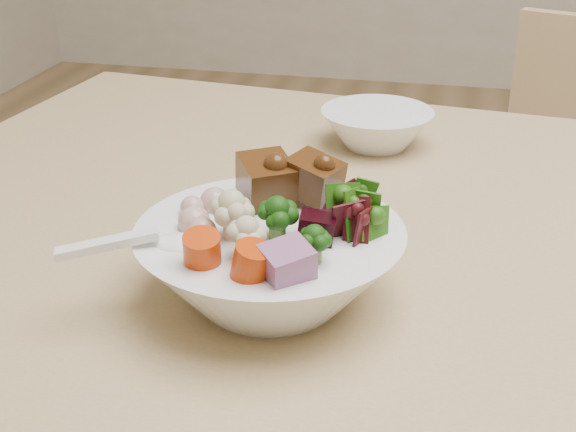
{
  "coord_description": "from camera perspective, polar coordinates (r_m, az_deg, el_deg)",
  "views": [
    {
      "loc": [
        -0.48,
        -0.7,
        1.07
      ],
      "look_at": [
        -0.6,
        -0.16,
        0.8
      ],
      "focal_mm": 50.0,
      "sensor_mm": 36.0,
      "label": 1
    }
  ],
  "objects": [
    {
      "name": "food_bowl",
      "position": [
        0.62,
        -1.12,
        -3.06
      ],
      "size": [
        0.21,
        0.21,
        0.11
      ],
      "color": "white",
      "rests_on": "dining_table"
    },
    {
      "name": "soup_spoon",
      "position": [
        0.59,
        -9.09,
        -2.02
      ],
      "size": [
        0.11,
        0.06,
        0.02
      ],
      "rotation": [
        0.0,
        0.0,
        0.38
      ],
      "color": "white",
      "rests_on": "food_bowl"
    },
    {
      "name": "side_bowl",
      "position": [
        0.94,
        6.31,
        6.21
      ],
      "size": [
        0.13,
        0.13,
        0.04
      ],
      "primitive_type": null,
      "color": "white",
      "rests_on": "dining_table"
    }
  ]
}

